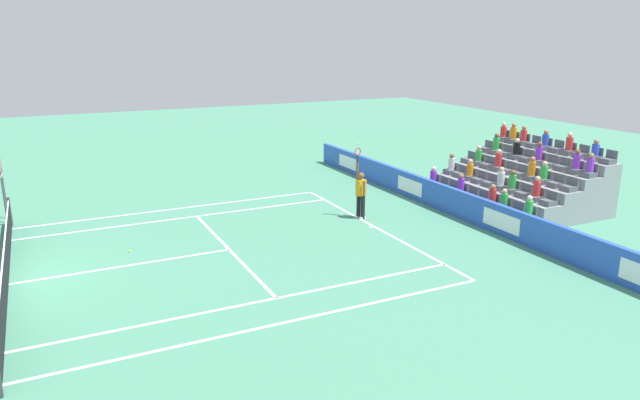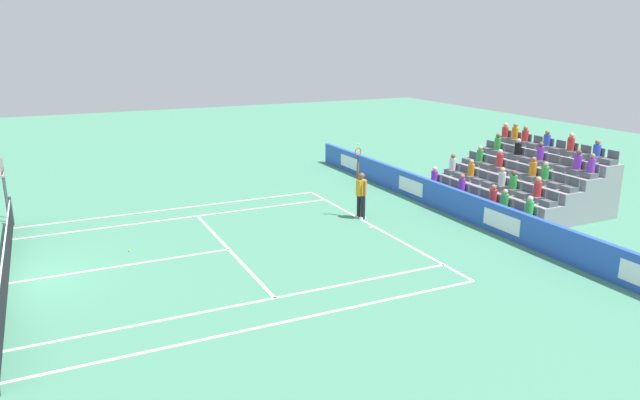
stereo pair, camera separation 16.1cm
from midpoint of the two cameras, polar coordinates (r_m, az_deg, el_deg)
name	(u,v)px [view 1 (the left image)]	position (r m, az deg, el deg)	size (l,w,h in m)	color
ground_plane	(8,284)	(18.75, -28.21, -7.23)	(80.00, 80.00, 0.00)	#47896B
line_baseline	(374,227)	(21.51, 5.07, -2.58)	(10.97, 0.10, 0.01)	white
line_service	(229,249)	(19.39, -9.04, -4.76)	(8.23, 0.10, 0.01)	white
line_centre_service	(127,266)	(18.80, -18.44, -6.06)	(0.10, 6.40, 0.01)	white
line_singles_sideline_left	(185,218)	(23.08, -13.15, -1.68)	(0.10, 11.89, 0.01)	white
line_singles_sideline_right	(260,301)	(15.64, -6.12, -9.75)	(0.10, 11.89, 0.01)	white
line_doubles_sideline_left	(177,209)	(24.36, -13.88, -0.82)	(0.10, 11.89, 0.01)	white
line_doubles_sideline_right	(280,324)	(14.49, -4.22, -11.86)	(0.10, 11.89, 0.01)	white
line_centre_mark	(372,227)	(21.46, 4.85, -2.62)	(0.10, 0.20, 0.01)	white
sponsor_barrier	(453,201)	(23.30, 12.55, -0.13)	(22.19, 0.22, 1.06)	blue
tennis_net	(6,268)	(18.58, -28.40, -5.83)	(11.97, 0.10, 1.07)	#33383D
tennis_player	(361,193)	(22.22, 3.77, 0.69)	(0.53, 0.40, 2.85)	black
stadium_stand	(523,184)	(25.55, 18.88, 1.48)	(6.20, 4.75, 3.01)	gray
loose_tennis_ball	(129,251)	(19.94, -18.22, -4.71)	(0.07, 0.07, 0.07)	#D1E533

